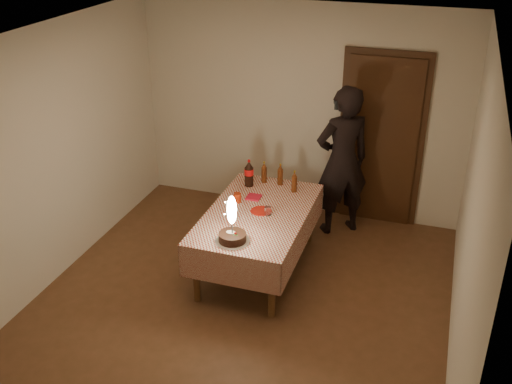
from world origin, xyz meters
TOP-DOWN VIEW (x-y plane):
  - ground at (0.00, 0.00)m, footprint 4.00×4.50m
  - room_shell at (0.03, 0.08)m, footprint 4.04×4.54m
  - dining_table at (-0.03, 0.70)m, footprint 1.02×1.72m
  - birthday_cake at (-0.08, 0.08)m, footprint 0.33×0.33m
  - red_plate at (-0.00, 0.73)m, footprint 0.22×0.22m
  - red_cup at (-0.31, 0.86)m, footprint 0.08×0.08m
  - clear_cup at (0.08, 0.68)m, footprint 0.07×0.07m
  - napkin_stack at (-0.18, 1.00)m, footprint 0.15×0.15m
  - cola_bottle at (-0.32, 1.28)m, footprint 0.10×0.10m
  - amber_bottle_left at (-0.19, 1.42)m, footprint 0.06×0.06m
  - amber_bottle_right at (0.20, 1.29)m, footprint 0.06×0.06m
  - amber_bottle_mid at (0.00, 1.42)m, footprint 0.06×0.06m
  - photographer at (0.63, 1.82)m, footprint 0.78×0.73m

SIDE VIEW (x-z plane):
  - ground at x=0.00m, z-range -0.01..0.01m
  - dining_table at x=-0.03m, z-range 0.25..0.94m
  - red_plate at x=0.00m, z-range 0.69..0.70m
  - napkin_stack at x=-0.18m, z-range 0.69..0.71m
  - clear_cup at x=0.08m, z-range 0.69..0.78m
  - red_cup at x=-0.31m, z-range 0.69..0.79m
  - amber_bottle_left at x=-0.19m, z-range 0.68..0.94m
  - amber_bottle_right at x=0.20m, z-range 0.68..0.94m
  - amber_bottle_mid at x=0.00m, z-range 0.68..0.94m
  - birthday_cake at x=-0.08m, z-range 0.57..1.05m
  - cola_bottle at x=-0.32m, z-range 0.69..1.00m
  - photographer at x=0.63m, z-range 0.00..1.80m
  - room_shell at x=0.03m, z-range 0.34..2.96m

